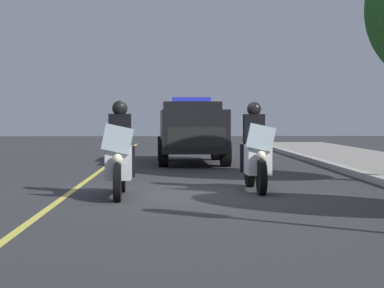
# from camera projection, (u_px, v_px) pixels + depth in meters

# --- Properties ---
(ground_plane) EXTENTS (80.00, 80.00, 0.00)m
(ground_plane) POSITION_uv_depth(u_px,v_px,m) (193.00, 193.00, 12.59)
(ground_plane) COLOR #333335
(lane_stripe_center) EXTENTS (48.00, 0.12, 0.01)m
(lane_stripe_center) POSITION_uv_depth(u_px,v_px,m) (69.00, 194.00, 12.52)
(lane_stripe_center) COLOR #E0D14C
(lane_stripe_center) RESTS_ON ground
(police_motorcycle_lead_left) EXTENTS (2.14, 0.58, 1.72)m
(police_motorcycle_lead_left) POSITION_uv_depth(u_px,v_px,m) (120.00, 158.00, 12.06)
(police_motorcycle_lead_left) COLOR black
(police_motorcycle_lead_left) RESTS_ON ground
(police_motorcycle_lead_right) EXTENTS (2.14, 0.58, 1.72)m
(police_motorcycle_lead_right) POSITION_uv_depth(u_px,v_px,m) (255.00, 155.00, 13.05)
(police_motorcycle_lead_right) COLOR black
(police_motorcycle_lead_right) RESTS_ON ground
(police_suv) EXTENTS (4.96, 2.19, 2.05)m
(police_suv) POSITION_uv_depth(u_px,v_px,m) (191.00, 129.00, 21.06)
(police_suv) COLOR black
(police_suv) RESTS_ON ground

